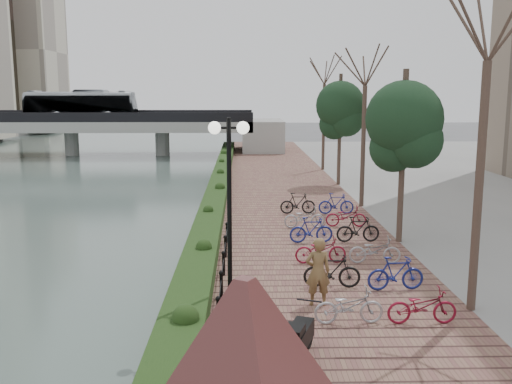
{
  "coord_description": "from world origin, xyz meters",
  "views": [
    {
      "loc": [
        2.0,
        -12.12,
        6.1
      ],
      "look_at": [
        2.57,
        11.6,
        2.0
      ],
      "focal_mm": 40.0,
      "sensor_mm": 36.0,
      "label": 1
    }
  ],
  "objects_px": {
    "motorcycle": "(300,337)",
    "pedestrian": "(318,272)",
    "granite_monument": "(245,378)",
    "lamppost": "(229,175)"
  },
  "relations": [
    {
      "from": "motorcycle",
      "to": "lamppost",
      "type": "bearing_deg",
      "value": 138.06
    },
    {
      "from": "granite_monument",
      "to": "lamppost",
      "type": "xyz_separation_m",
      "value": [
        -0.36,
        6.44,
        2.06
      ]
    },
    {
      "from": "granite_monument",
      "to": "lamppost",
      "type": "relative_size",
      "value": 0.99
    },
    {
      "from": "lamppost",
      "to": "motorcycle",
      "type": "distance_m",
      "value": 4.45
    },
    {
      "from": "lamppost",
      "to": "motorcycle",
      "type": "relative_size",
      "value": 2.76
    },
    {
      "from": "granite_monument",
      "to": "pedestrian",
      "type": "height_order",
      "value": "granite_monument"
    },
    {
      "from": "motorcycle",
      "to": "pedestrian",
      "type": "xyz_separation_m",
      "value": [
        0.8,
        3.3,
        0.36
      ]
    },
    {
      "from": "motorcycle",
      "to": "pedestrian",
      "type": "bearing_deg",
      "value": 96.3
    },
    {
      "from": "granite_monument",
      "to": "motorcycle",
      "type": "relative_size",
      "value": 2.73
    },
    {
      "from": "granite_monument",
      "to": "lamppost",
      "type": "distance_m",
      "value": 6.77
    }
  ]
}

